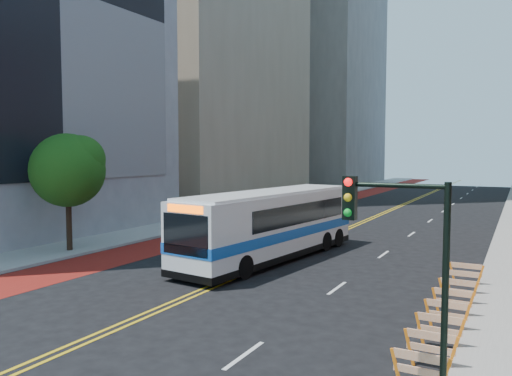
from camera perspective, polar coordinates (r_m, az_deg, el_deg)
The scene contains 14 objects.
ground at distance 19.03m, azimuth -11.29°, elevation -13.57°, with size 160.00×160.00×0.00m, color black.
sidewalk_left at distance 50.21m, azimuth -0.03°, elevation -2.45°, with size 4.00×140.00×0.15m, color gray.
bus_lane_paint at distance 48.51m, azimuth 4.03°, elevation -2.78°, with size 3.60×140.00×0.01m, color maroon.
center_line_inner at distance 45.87m, azimuth 13.11°, elevation -3.26°, with size 0.14×140.00×0.01m, color gold.
center_line_outer at distance 45.78m, azimuth 13.55°, elevation -3.28°, with size 0.14×140.00×0.01m, color gold.
lane_dashes at distance 52.72m, azimuth 20.63°, elevation -2.48°, with size 0.14×98.20×0.01m.
midrise_left_far at distance 102.18m, azimuth 7.18°, elevation 19.16°, with size 20.00×26.00×65.00m, color slate.
construction_barriers at distance 18.22m, azimuth 21.28°, elevation -12.35°, with size 1.42×10.91×1.00m.
street_tree at distance 30.37m, azimuth -20.60°, elevation 2.22°, with size 4.20×4.20×6.70m.
traffic_signal at distance 10.86m, azimuth 16.23°, elevation -6.75°, with size 2.21×0.34×5.07m.
transit_bus at distance 26.99m, azimuth 1.91°, elevation -4.07°, with size 4.51×13.70×3.70m.
car_a at distance 43.96m, azimuth -0.39°, elevation -2.43°, with size 1.87×4.65×1.58m, color black.
car_b at distance 47.12m, azimuth 6.96°, elevation -2.18°, with size 1.41×4.05×1.34m, color black.
car_c at distance 54.72m, azimuth 5.62°, elevation -1.26°, with size 2.02×4.96×1.44m, color black.
Camera 1 is at (11.59, -13.96, 5.72)m, focal length 35.00 mm.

